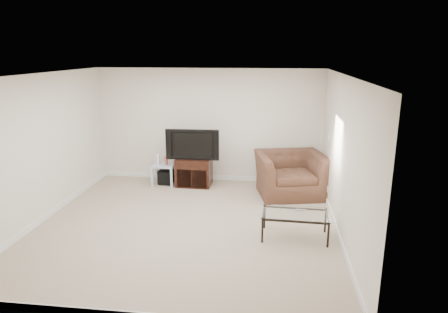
# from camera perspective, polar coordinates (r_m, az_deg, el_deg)

# --- Properties ---
(floor) EXTENTS (5.00, 5.00, 0.00)m
(floor) POSITION_cam_1_polar(r_m,az_deg,el_deg) (6.89, -5.43, -9.69)
(floor) COLOR tan
(floor) RESTS_ON ground
(ceiling) EXTENTS (5.00, 5.00, 0.00)m
(ceiling) POSITION_cam_1_polar(r_m,az_deg,el_deg) (6.28, -6.00, 11.53)
(ceiling) COLOR white
(ceiling) RESTS_ON ground
(wall_back) EXTENTS (5.00, 0.02, 2.50)m
(wall_back) POSITION_cam_1_polar(r_m,az_deg,el_deg) (8.88, -2.18, 4.43)
(wall_back) COLOR silver
(wall_back) RESTS_ON ground
(wall_left) EXTENTS (0.02, 5.00, 2.50)m
(wall_left) POSITION_cam_1_polar(r_m,az_deg,el_deg) (7.43, -24.87, 0.98)
(wall_left) COLOR silver
(wall_left) RESTS_ON ground
(wall_right) EXTENTS (0.02, 5.00, 2.50)m
(wall_right) POSITION_cam_1_polar(r_m,az_deg,el_deg) (6.42, 16.64, -0.28)
(wall_right) COLOR silver
(wall_right) RESTS_ON ground
(plate_back) EXTENTS (0.12, 0.02, 0.12)m
(plate_back) POSITION_cam_1_polar(r_m,az_deg,el_deg) (9.19, -10.87, 4.54)
(plate_back) COLOR white
(plate_back) RESTS_ON wall_back
(plate_right_switch) EXTENTS (0.02, 0.09, 0.13)m
(plate_right_switch) POSITION_cam_1_polar(r_m,az_deg,el_deg) (7.96, 14.74, 2.72)
(plate_right_switch) COLOR white
(plate_right_switch) RESTS_ON wall_right
(plate_right_outlet) EXTENTS (0.02, 0.08, 0.12)m
(plate_right_outlet) POSITION_cam_1_polar(r_m,az_deg,el_deg) (7.92, 14.56, -4.47)
(plate_right_outlet) COLOR white
(plate_right_outlet) RESTS_ON wall_right
(tv_stand) EXTENTS (0.75, 0.53, 0.62)m
(tv_stand) POSITION_cam_1_polar(r_m,az_deg,el_deg) (8.71, -4.29, -2.16)
(tv_stand) COLOR black
(tv_stand) RESTS_ON floor
(dvd_player) EXTENTS (0.42, 0.30, 0.06)m
(dvd_player) POSITION_cam_1_polar(r_m,az_deg,el_deg) (8.62, -4.38, -0.93)
(dvd_player) COLOR black
(dvd_player) RESTS_ON tv_stand
(television) EXTENTS (1.06, 0.24, 0.65)m
(television) POSITION_cam_1_polar(r_m,az_deg,el_deg) (8.52, -4.42, 1.88)
(television) COLOR black
(television) RESTS_ON tv_stand
(side_table) EXTENTS (0.48, 0.48, 0.46)m
(side_table) POSITION_cam_1_polar(r_m,az_deg,el_deg) (8.89, -8.52, -2.50)
(side_table) COLOR silver
(side_table) RESTS_ON floor
(subwoofer) EXTENTS (0.31, 0.31, 0.30)m
(subwoofer) POSITION_cam_1_polar(r_m,az_deg,el_deg) (8.92, -8.30, -2.88)
(subwoofer) COLOR black
(subwoofer) RESTS_ON floor
(game_console) EXTENTS (0.07, 0.16, 0.21)m
(game_console) POSITION_cam_1_polar(r_m,az_deg,el_deg) (8.81, -9.36, -0.44)
(game_console) COLOR white
(game_console) RESTS_ON side_table
(game_case) EXTENTS (0.06, 0.14, 0.18)m
(game_case) POSITION_cam_1_polar(r_m,az_deg,el_deg) (8.77, -8.27, -0.56)
(game_case) COLOR #CC4C4C
(game_case) RESTS_ON side_table
(recliner) EXTENTS (1.48, 1.13, 1.15)m
(recliner) POSITION_cam_1_polar(r_m,az_deg,el_deg) (8.18, 9.47, -1.52)
(recliner) COLOR #4D3220
(recliner) RESTS_ON floor
(coffee_table) EXTENTS (1.08, 0.64, 0.41)m
(coffee_table) POSITION_cam_1_polar(r_m,az_deg,el_deg) (6.46, 10.07, -9.61)
(coffee_table) COLOR black
(coffee_table) RESTS_ON floor
(remote) EXTENTS (0.17, 0.05, 0.02)m
(remote) POSITION_cam_1_polar(r_m,az_deg,el_deg) (6.47, 10.86, -7.52)
(remote) COLOR #B2B2B7
(remote) RESTS_ON coffee_table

